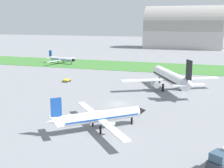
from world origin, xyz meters
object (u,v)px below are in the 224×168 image
at_px(airplane_midfield_jet, 171,78).
at_px(baggage_cart_midfield, 66,80).
at_px(airplane_taxiing_turboprop, 61,59).
at_px(airplane_foreground_turboprop, 100,116).

relative_size(airplane_midfield_jet, baggage_cart_midfield, 10.50).
xyz_separation_m(airplane_taxiing_turboprop, baggage_cart_midfield, (21.11, -37.87, -1.62)).
bearing_deg(airplane_midfield_jet, airplane_taxiing_turboprop, 27.51).
relative_size(airplane_taxiing_turboprop, airplane_midfield_jet, 0.71).
height_order(airplane_foreground_turboprop, baggage_cart_midfield, airplane_foreground_turboprop).
distance_m(airplane_taxiing_turboprop, airplane_midfield_jet, 68.62).
xyz_separation_m(airplane_taxiing_turboprop, airplane_midfield_jet, (56.04, -39.56, 1.63)).
xyz_separation_m(airplane_midfield_jet, baggage_cart_midfield, (-34.93, 1.70, -3.25)).
bearing_deg(airplane_taxiing_turboprop, baggage_cart_midfield, -47.53).
relative_size(airplane_foreground_turboprop, baggage_cart_midfield, 7.18).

